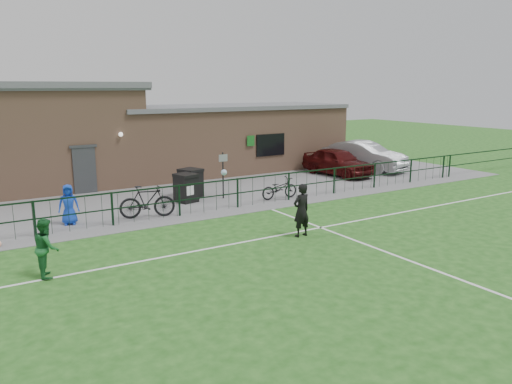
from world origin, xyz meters
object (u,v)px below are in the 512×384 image
sign_post (223,175)px  bicycle_e (279,188)px  wheelie_bin_left (191,184)px  spectator_child (69,205)px  outfield_player (46,248)px  bicycle_d (147,202)px  car_maroon (338,162)px  wheelie_bin_right (186,189)px  car_silver (363,156)px

sign_post → bicycle_e: size_ratio=1.16×
wheelie_bin_left → bicycle_e: bearing=-58.4°
spectator_child → outfield_player: (-1.51, -4.72, 0.03)m
bicycle_d → bicycle_e: bicycle_d is taller
wheelie_bin_left → bicycle_e: wheelie_bin_left is taller
car_maroon → sign_post: bearing=-172.1°
wheelie_bin_right → car_maroon: size_ratio=0.25×
car_maroon → outfield_player: outfield_player is taller
bicycle_d → outfield_player: (-4.15, -4.17, 0.14)m
wheelie_bin_left → wheelie_bin_right: (-0.58, -0.79, -0.02)m
car_maroon → car_silver: car_silver is taller
wheelie_bin_right → outfield_player: bearing=-152.1°
wheelie_bin_right → bicycle_d: (-2.26, -1.62, 0.05)m
wheelie_bin_left → car_silver: (11.36, 1.23, 0.25)m
car_maroon → bicycle_d: bearing=-169.8°
wheelie_bin_left → spectator_child: (-5.48, -1.85, 0.14)m
wheelie_bin_left → sign_post: 1.54m
wheelie_bin_right → sign_post: (1.63, -0.25, 0.45)m
wheelie_bin_left → wheelie_bin_right: 0.98m
car_maroon → bicycle_e: (-5.97, -3.12, -0.28)m
car_maroon → outfield_player: bearing=-160.2°
wheelie_bin_left → outfield_player: bearing=-157.7°
sign_post → outfield_player: size_ratio=1.31×
sign_post → spectator_child: bearing=-172.9°
wheelie_bin_right → outfield_player: size_ratio=0.72×
wheelie_bin_left → car_silver: bearing=-14.7°
spectator_child → wheelie_bin_left: bearing=31.1°
outfield_player → sign_post: bearing=-49.4°
car_maroon → spectator_child: 14.76m
car_silver → bicycle_d: 14.66m
wheelie_bin_right → bicycle_e: bearing=-37.4°
car_silver → spectator_child: bearing=174.9°
bicycle_e → wheelie_bin_right: bearing=68.7°
bicycle_d → car_maroon: bearing=-59.7°
sign_post → outfield_player: sign_post is taller
wheelie_bin_left → wheelie_bin_right: bearing=-147.0°
wheelie_bin_right → car_maroon: 9.75m
car_maroon → bicycle_e: car_maroon is taller
car_maroon → spectator_child: bearing=-174.6°
bicycle_e → spectator_child: size_ratio=1.21×
wheelie_bin_right → spectator_child: 5.02m
sign_post → bicycle_d: bearing=-160.6°
car_silver → sign_post: bearing=177.0°
bicycle_d → spectator_child: size_ratio=1.41×
wheelie_bin_left → bicycle_e: (3.07, -2.36, -0.12)m
car_silver → outfield_player: size_ratio=3.29×
wheelie_bin_right → sign_post: 1.71m
wheelie_bin_right → outfield_player: 8.63m
bicycle_d → outfield_player: size_ratio=1.32×
sign_post → car_maroon: sign_post is taller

